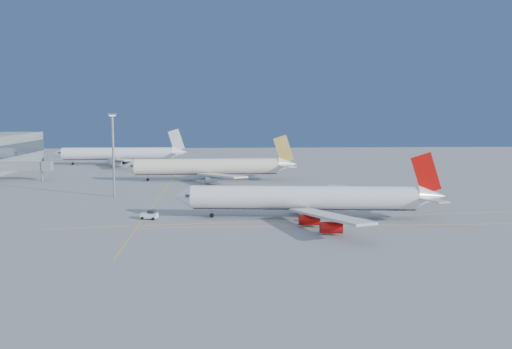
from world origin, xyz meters
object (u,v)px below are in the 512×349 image
pushback_tug (150,215)px  airliner_etihad (211,167)px  airliner_virgin (309,198)px  airliner_third (121,154)px  light_mast (113,148)px

pushback_tug → airliner_etihad: bearing=94.5°
airliner_virgin → airliner_etihad: bearing=113.9°
airliner_etihad → airliner_third: 76.27m
airliner_virgin → airliner_third: airliner_third is taller
pushback_tug → airliner_virgin: bearing=12.7°
airliner_third → pushback_tug: 139.16m
airliner_etihad → pushback_tug: bearing=-100.9°
airliner_virgin → airliner_third: (-66.87, 136.82, 0.37)m
pushback_tug → airliner_third: bearing=116.9°
airliner_etihad → airliner_third: airliner_third is taller
airliner_virgin → light_mast: light_mast is taller
airliner_etihad → light_mast: size_ratio=2.60×
airliner_virgin → light_mast: (-51.21, 36.34, 9.50)m
airliner_third → light_mast: light_mast is taller
airliner_etihad → pushback_tug: 73.82m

